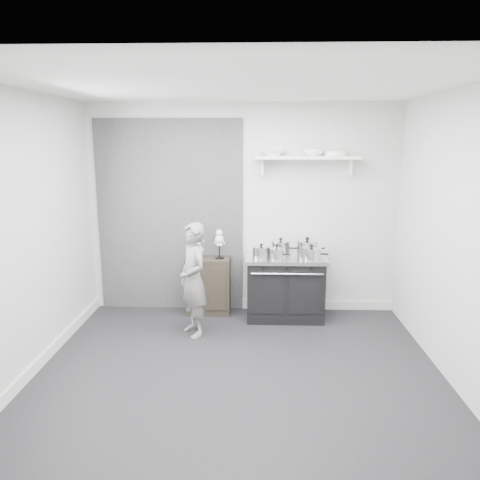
# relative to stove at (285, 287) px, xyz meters

# --- Properties ---
(ground) EXTENTS (4.00, 4.00, 0.00)m
(ground) POSITION_rel_stove_xyz_m (-0.55, -1.48, -0.41)
(ground) COLOR black
(ground) RESTS_ON ground
(room_shell) EXTENTS (4.02, 3.62, 2.71)m
(room_shell) POSITION_rel_stove_xyz_m (-0.64, -1.33, 1.23)
(room_shell) COLOR #B6B6B4
(room_shell) RESTS_ON ground
(wall_shelf) EXTENTS (1.30, 0.26, 0.24)m
(wall_shelf) POSITION_rel_stove_xyz_m (0.25, 0.20, 1.60)
(wall_shelf) COLOR silver
(wall_shelf) RESTS_ON room_shell
(stove) EXTENTS (1.01, 0.63, 0.81)m
(stove) POSITION_rel_stove_xyz_m (0.00, 0.00, 0.00)
(stove) COLOR black
(stove) RESTS_ON ground
(side_cabinet) EXTENTS (0.57, 0.33, 0.74)m
(side_cabinet) POSITION_rel_stove_xyz_m (-0.99, 0.13, -0.04)
(side_cabinet) COLOR black
(side_cabinet) RESTS_ON ground
(child) EXTENTS (0.52, 0.58, 1.33)m
(child) POSITION_rel_stove_xyz_m (-1.09, -0.57, 0.26)
(child) COLOR slate
(child) RESTS_ON ground
(pot_front_left) EXTENTS (0.30, 0.22, 0.18)m
(pot_front_left) POSITION_rel_stove_xyz_m (-0.31, -0.09, 0.47)
(pot_front_left) COLOR silver
(pot_front_left) RESTS_ON stove
(pot_back_left) EXTENTS (0.33, 0.24, 0.22)m
(pot_back_left) POSITION_rel_stove_xyz_m (-0.06, 0.10, 0.49)
(pot_back_left) COLOR silver
(pot_back_left) RESTS_ON stove
(pot_back_right) EXTENTS (0.36, 0.27, 0.23)m
(pot_back_right) POSITION_rel_stove_xyz_m (0.28, 0.09, 0.49)
(pot_back_right) COLOR silver
(pot_back_right) RESTS_ON stove
(pot_front_right) EXTENTS (0.33, 0.24, 0.19)m
(pot_front_right) POSITION_rel_stove_xyz_m (0.30, -0.15, 0.48)
(pot_front_right) COLOR silver
(pot_front_right) RESTS_ON stove
(pot_front_center) EXTENTS (0.26, 0.17, 0.17)m
(pot_front_center) POSITION_rel_stove_xyz_m (-0.12, -0.17, 0.47)
(pot_front_center) COLOR silver
(pot_front_center) RESTS_ON stove
(skeleton_full) EXTENTS (0.14, 0.09, 0.50)m
(skeleton_full) POSITION_rel_stove_xyz_m (-1.12, 0.13, 0.58)
(skeleton_full) COLOR white
(skeleton_full) RESTS_ON side_cabinet
(skeleton_torso) EXTENTS (0.12, 0.08, 0.44)m
(skeleton_torso) POSITION_rel_stove_xyz_m (-0.84, 0.13, 0.55)
(skeleton_torso) COLOR white
(skeleton_torso) RESTS_ON side_cabinet
(bowl_large) EXTENTS (0.29, 0.29, 0.07)m
(bowl_large) POSITION_rel_stove_xyz_m (-0.17, 0.19, 1.67)
(bowl_large) COLOR white
(bowl_large) RESTS_ON wall_shelf
(bowl_small) EXTENTS (0.25, 0.25, 0.08)m
(bowl_small) POSITION_rel_stove_xyz_m (0.33, 0.19, 1.67)
(bowl_small) COLOR white
(bowl_small) RESTS_ON wall_shelf
(plate_stack) EXTENTS (0.27, 0.27, 0.06)m
(plate_stack) POSITION_rel_stove_xyz_m (0.60, 0.19, 1.66)
(plate_stack) COLOR white
(plate_stack) RESTS_ON wall_shelf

